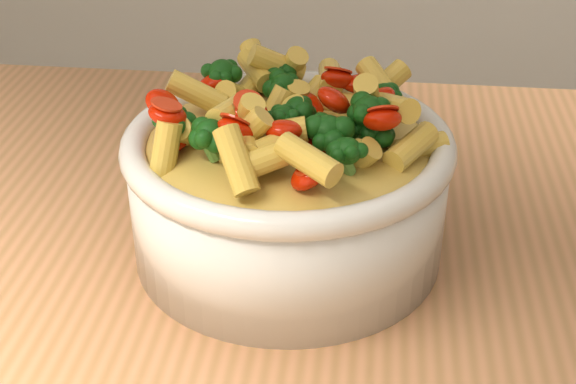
# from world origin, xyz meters

# --- Properties ---
(serving_bowl) EXTENTS (0.23, 0.23, 0.10)m
(serving_bowl) POSITION_xyz_m (-0.07, 0.08, 0.95)
(serving_bowl) COLOR silver
(serving_bowl) RESTS_ON table
(pasta_salad) EXTENTS (0.18, 0.18, 0.04)m
(pasta_salad) POSITION_xyz_m (-0.07, 0.08, 1.01)
(pasta_salad) COLOR gold
(pasta_salad) RESTS_ON serving_bowl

